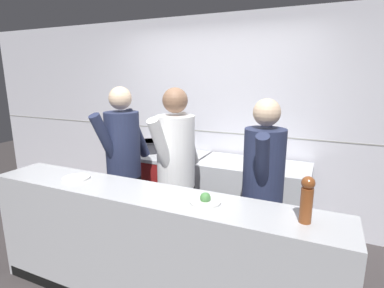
{
  "coord_description": "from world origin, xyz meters",
  "views": [
    {
      "loc": [
        1.34,
        -2.09,
        1.87
      ],
      "look_at": [
        0.04,
        0.77,
        1.15
      ],
      "focal_mm": 28.0,
      "sensor_mm": 36.0,
      "label": 1
    }
  ],
  "objects_px": {
    "chef_line": "(263,187)",
    "stock_pot": "(150,146)",
    "plated_dish_main": "(76,178)",
    "chef_head_cook": "(124,161)",
    "chef_sous": "(176,170)",
    "sauce_pot": "(180,148)",
    "pepper_mill": "(307,199)",
    "plated_dish_appetiser": "(205,200)",
    "mixing_bowl_steel": "(258,160)",
    "oven_range": "(167,186)"
  },
  "relations": [
    {
      "from": "oven_range",
      "to": "mixing_bowl_steel",
      "type": "height_order",
      "value": "mixing_bowl_steel"
    },
    {
      "from": "pepper_mill",
      "to": "chef_line",
      "type": "height_order",
      "value": "chef_line"
    },
    {
      "from": "chef_sous",
      "to": "chef_line",
      "type": "height_order",
      "value": "chef_sous"
    },
    {
      "from": "chef_head_cook",
      "to": "stock_pot",
      "type": "bearing_deg",
      "value": 111.89
    },
    {
      "from": "plated_dish_appetiser",
      "to": "pepper_mill",
      "type": "bearing_deg",
      "value": -1.12
    },
    {
      "from": "plated_dish_main",
      "to": "pepper_mill",
      "type": "distance_m",
      "value": 1.86
    },
    {
      "from": "chef_line",
      "to": "oven_range",
      "type": "bearing_deg",
      "value": 143.0
    },
    {
      "from": "stock_pot",
      "to": "pepper_mill",
      "type": "distance_m",
      "value": 2.48
    },
    {
      "from": "mixing_bowl_steel",
      "to": "chef_head_cook",
      "type": "relative_size",
      "value": 0.12
    },
    {
      "from": "oven_range",
      "to": "mixing_bowl_steel",
      "type": "xyz_separation_m",
      "value": [
        1.18,
        0.02,
        0.5
      ]
    },
    {
      "from": "oven_range",
      "to": "chef_head_cook",
      "type": "distance_m",
      "value": 0.94
    },
    {
      "from": "chef_head_cook",
      "to": "chef_line",
      "type": "bearing_deg",
      "value": 8.93
    },
    {
      "from": "mixing_bowl_steel",
      "to": "plated_dish_appetiser",
      "type": "height_order",
      "value": "plated_dish_appetiser"
    },
    {
      "from": "plated_dish_appetiser",
      "to": "chef_head_cook",
      "type": "distance_m",
      "value": 1.37
    },
    {
      "from": "oven_range",
      "to": "chef_line",
      "type": "relative_size",
      "value": 0.58
    },
    {
      "from": "stock_pot",
      "to": "mixing_bowl_steel",
      "type": "bearing_deg",
      "value": 0.82
    },
    {
      "from": "sauce_pot",
      "to": "mixing_bowl_steel",
      "type": "xyz_separation_m",
      "value": [
        0.96,
        0.04,
        -0.04
      ]
    },
    {
      "from": "chef_line",
      "to": "stock_pot",
      "type": "bearing_deg",
      "value": 146.66
    },
    {
      "from": "sauce_pot",
      "to": "plated_dish_appetiser",
      "type": "xyz_separation_m",
      "value": [
        0.9,
        -1.42,
        0.04
      ]
    },
    {
      "from": "sauce_pot",
      "to": "chef_sous",
      "type": "relative_size",
      "value": 0.19
    },
    {
      "from": "mixing_bowl_steel",
      "to": "plated_dish_appetiser",
      "type": "bearing_deg",
      "value": -92.35
    },
    {
      "from": "stock_pot",
      "to": "chef_head_cook",
      "type": "bearing_deg",
      "value": -78.76
    },
    {
      "from": "sauce_pot",
      "to": "pepper_mill",
      "type": "relative_size",
      "value": 1.12
    },
    {
      "from": "stock_pot",
      "to": "sauce_pot",
      "type": "relative_size",
      "value": 0.97
    },
    {
      "from": "oven_range",
      "to": "mixing_bowl_steel",
      "type": "relative_size",
      "value": 4.8
    },
    {
      "from": "stock_pot",
      "to": "chef_line",
      "type": "relative_size",
      "value": 0.19
    },
    {
      "from": "mixing_bowl_steel",
      "to": "chef_sous",
      "type": "xyz_separation_m",
      "value": [
        -0.61,
        -0.84,
        0.04
      ]
    },
    {
      "from": "sauce_pot",
      "to": "chef_line",
      "type": "height_order",
      "value": "chef_line"
    },
    {
      "from": "pepper_mill",
      "to": "sauce_pot",
      "type": "bearing_deg",
      "value": 137.53
    },
    {
      "from": "stock_pot",
      "to": "plated_dish_main",
      "type": "distance_m",
      "value": 1.44
    },
    {
      "from": "stock_pot",
      "to": "chef_head_cook",
      "type": "relative_size",
      "value": 0.18
    },
    {
      "from": "chef_line",
      "to": "plated_dish_appetiser",
      "type": "bearing_deg",
      "value": -121.18
    },
    {
      "from": "oven_range",
      "to": "pepper_mill",
      "type": "distance_m",
      "value": 2.4
    },
    {
      "from": "chef_head_cook",
      "to": "chef_sous",
      "type": "bearing_deg",
      "value": 6.47
    },
    {
      "from": "sauce_pot",
      "to": "plated_dish_appetiser",
      "type": "bearing_deg",
      "value": -57.5
    },
    {
      "from": "sauce_pot",
      "to": "plated_dish_appetiser",
      "type": "relative_size",
      "value": 1.5
    },
    {
      "from": "plated_dish_main",
      "to": "plated_dish_appetiser",
      "type": "relative_size",
      "value": 1.04
    },
    {
      "from": "pepper_mill",
      "to": "mixing_bowl_steel",
      "type": "bearing_deg",
      "value": 112.25
    },
    {
      "from": "stock_pot",
      "to": "pepper_mill",
      "type": "bearing_deg",
      "value": -35.66
    },
    {
      "from": "plated_dish_main",
      "to": "oven_range",
      "type": "bearing_deg",
      "value": 86.84
    },
    {
      "from": "sauce_pot",
      "to": "pepper_mill",
      "type": "bearing_deg",
      "value": -42.47
    },
    {
      "from": "sauce_pot",
      "to": "chef_line",
      "type": "distance_m",
      "value": 1.43
    },
    {
      "from": "sauce_pot",
      "to": "chef_head_cook",
      "type": "xyz_separation_m",
      "value": [
        -0.3,
        -0.75,
        -0.0
      ]
    },
    {
      "from": "plated_dish_main",
      "to": "chef_line",
      "type": "xyz_separation_m",
      "value": [
        1.48,
        0.62,
        -0.07
      ]
    },
    {
      "from": "chef_head_cook",
      "to": "chef_sous",
      "type": "height_order",
      "value": "chef_sous"
    },
    {
      "from": "mixing_bowl_steel",
      "to": "plated_dish_main",
      "type": "bearing_deg",
      "value": -130.86
    },
    {
      "from": "pepper_mill",
      "to": "chef_line",
      "type": "xyz_separation_m",
      "value": [
        -0.38,
        0.63,
        -0.21
      ]
    },
    {
      "from": "stock_pot",
      "to": "chef_line",
      "type": "bearing_deg",
      "value": -26.45
    },
    {
      "from": "chef_head_cook",
      "to": "mixing_bowl_steel",
      "type": "bearing_deg",
      "value": 42.66
    },
    {
      "from": "oven_range",
      "to": "chef_line",
      "type": "bearing_deg",
      "value": -30.11
    }
  ]
}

